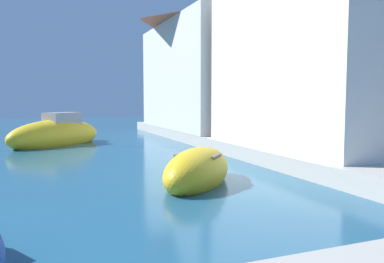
# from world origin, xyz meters

# --- Properties ---
(quay_promenade) EXTENTS (44.00, 32.00, 0.50)m
(quay_promenade) POSITION_xyz_m (4.32, -0.37, 0.25)
(quay_promenade) COLOR #ADA89E
(quay_promenade) RESTS_ON ground
(moored_boat_2) EXTENTS (3.11, 3.26, 1.19)m
(moored_boat_2) POSITION_xyz_m (7.16, 3.62, 0.33)
(moored_boat_2) COLOR gold
(moored_boat_2) RESTS_ON ground
(moored_boat_6) EXTENTS (5.03, 4.49, 1.86)m
(moored_boat_6) POSITION_xyz_m (4.17, 13.78, 0.48)
(moored_boat_6) COLOR gold
(moored_boat_6) RESTS_ON ground
(waterfront_building_main) EXTENTS (5.64, 8.28, 7.98)m
(waterfront_building_main) POSITION_xyz_m (13.00, 5.91, 4.54)
(waterfront_building_main) COLOR white
(waterfront_building_main) RESTS_ON quay_promenade
(waterfront_building_annex) EXTENTS (6.38, 10.42, 6.98)m
(waterfront_building_annex) POSITION_xyz_m (13.00, 15.09, 4.04)
(waterfront_building_annex) COLOR beige
(waterfront_building_annex) RESTS_ON quay_promenade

